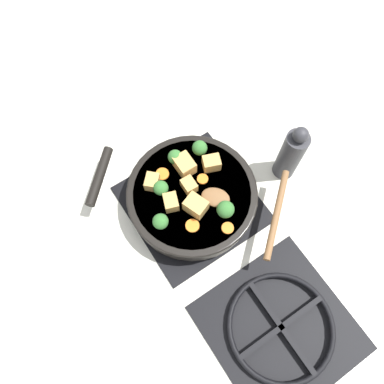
# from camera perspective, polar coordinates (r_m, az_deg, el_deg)

# --- Properties ---
(ground_plane) EXTENTS (2.40, 2.40, 0.00)m
(ground_plane) POSITION_cam_1_polar(r_m,az_deg,el_deg) (0.97, 0.00, -1.85)
(ground_plane) COLOR silver
(front_burner_grate) EXTENTS (0.31, 0.31, 0.03)m
(front_burner_grate) POSITION_cam_1_polar(r_m,az_deg,el_deg) (0.95, 0.00, -1.59)
(front_burner_grate) COLOR black
(front_burner_grate) RESTS_ON ground_plane
(rear_burner_grate) EXTENTS (0.31, 0.31, 0.03)m
(rear_burner_grate) POSITION_cam_1_polar(r_m,az_deg,el_deg) (0.91, 13.29, -19.43)
(rear_burner_grate) COLOR black
(rear_burner_grate) RESTS_ON ground_plane
(skillet_pan) EXTENTS (0.39, 0.39, 0.06)m
(skillet_pan) POSITION_cam_1_polar(r_m,az_deg,el_deg) (0.91, -0.13, -0.55)
(skillet_pan) COLOR black
(skillet_pan) RESTS_ON front_burner_grate
(wooden_spoon) EXTENTS (0.23, 0.23, 0.02)m
(wooden_spoon) POSITION_cam_1_polar(r_m,az_deg,el_deg) (0.88, 8.72, -2.18)
(wooden_spoon) COLOR brown
(wooden_spoon) RESTS_ON skillet_pan
(tofu_cube_center_large) EXTENTS (0.04, 0.05, 0.03)m
(tofu_cube_center_large) POSITION_cam_1_polar(r_m,az_deg,el_deg) (0.87, -3.38, -1.34)
(tofu_cube_center_large) COLOR tan
(tofu_cube_center_large) RESTS_ON skillet_pan
(tofu_cube_near_handle) EXTENTS (0.05, 0.06, 0.04)m
(tofu_cube_near_handle) POSITION_cam_1_polar(r_m,az_deg,el_deg) (0.86, 0.58, -2.11)
(tofu_cube_near_handle) COLOR tan
(tofu_cube_near_handle) RESTS_ON skillet_pan
(tofu_cube_east_chunk) EXTENTS (0.05, 0.05, 0.03)m
(tofu_cube_east_chunk) POSITION_cam_1_polar(r_m,az_deg,el_deg) (0.89, -6.10, 1.56)
(tofu_cube_east_chunk) COLOR tan
(tofu_cube_east_chunk) RESTS_ON skillet_pan
(tofu_cube_west_chunk) EXTENTS (0.05, 0.05, 0.03)m
(tofu_cube_west_chunk) POSITION_cam_1_polar(r_m,az_deg,el_deg) (0.91, 2.99, 4.43)
(tofu_cube_west_chunk) COLOR tan
(tofu_cube_west_chunk) RESTS_ON skillet_pan
(tofu_cube_back_piece) EXTENTS (0.04, 0.05, 0.04)m
(tofu_cube_back_piece) POSITION_cam_1_polar(r_m,az_deg,el_deg) (0.90, -1.14, 4.12)
(tofu_cube_back_piece) COLOR tan
(tofu_cube_back_piece) RESTS_ON skillet_pan
(tofu_cube_front_piece) EXTENTS (0.03, 0.04, 0.03)m
(tofu_cube_front_piece) POSITION_cam_1_polar(r_m,az_deg,el_deg) (0.88, -0.45, 1.02)
(tofu_cube_front_piece) COLOR tan
(tofu_cube_front_piece) RESTS_ON skillet_pan
(broccoli_floret_near_spoon) EXTENTS (0.04, 0.04, 0.04)m
(broccoli_floret_near_spoon) POSITION_cam_1_polar(r_m,az_deg,el_deg) (0.84, -4.83, -4.51)
(broccoli_floret_near_spoon) COLOR #709956
(broccoli_floret_near_spoon) RESTS_ON skillet_pan
(broccoli_floret_center_top) EXTENTS (0.04, 0.04, 0.05)m
(broccoli_floret_center_top) POSITION_cam_1_polar(r_m,az_deg,el_deg) (0.85, 5.13, -2.67)
(broccoli_floret_center_top) COLOR #709956
(broccoli_floret_center_top) RESTS_ON skillet_pan
(broccoli_floret_east_rim) EXTENTS (0.04, 0.04, 0.04)m
(broccoli_floret_east_rim) POSITION_cam_1_polar(r_m,az_deg,el_deg) (0.90, -2.58, 5.33)
(broccoli_floret_east_rim) COLOR #709956
(broccoli_floret_east_rim) RESTS_ON skillet_pan
(broccoli_floret_west_rim) EXTENTS (0.04, 0.04, 0.04)m
(broccoli_floret_west_rim) POSITION_cam_1_polar(r_m,az_deg,el_deg) (0.87, -4.77, 0.59)
(broccoli_floret_west_rim) COLOR #709956
(broccoli_floret_west_rim) RESTS_ON skillet_pan
(broccoli_floret_north_edge) EXTENTS (0.04, 0.04, 0.04)m
(broccoli_floret_north_edge) POSITION_cam_1_polar(r_m,az_deg,el_deg) (0.91, 1.18, 6.70)
(broccoli_floret_north_edge) COLOR #709956
(broccoli_floret_north_edge) RESTS_ON skillet_pan
(carrot_slice_orange_thin) EXTENTS (0.03, 0.03, 0.01)m
(carrot_slice_orange_thin) POSITION_cam_1_polar(r_m,az_deg,el_deg) (0.86, 0.06, -5.16)
(carrot_slice_orange_thin) COLOR orange
(carrot_slice_orange_thin) RESTS_ON skillet_pan
(carrot_slice_near_center) EXTENTS (0.03, 0.03, 0.01)m
(carrot_slice_near_center) POSITION_cam_1_polar(r_m,az_deg,el_deg) (0.91, -4.54, 2.75)
(carrot_slice_near_center) COLOR orange
(carrot_slice_near_center) RESTS_ON skillet_pan
(carrot_slice_edge_slice) EXTENTS (0.03, 0.03, 0.01)m
(carrot_slice_edge_slice) POSITION_cam_1_polar(r_m,az_deg,el_deg) (0.90, 1.63, 1.99)
(carrot_slice_edge_slice) COLOR orange
(carrot_slice_edge_slice) RESTS_ON skillet_pan
(carrot_slice_under_broccoli) EXTENTS (0.03, 0.03, 0.01)m
(carrot_slice_under_broccoli) POSITION_cam_1_polar(r_m,az_deg,el_deg) (0.86, 5.45, -5.49)
(carrot_slice_under_broccoli) COLOR orange
(carrot_slice_under_broccoli) RESTS_ON skillet_pan
(pepper_mill) EXTENTS (0.06, 0.06, 0.20)m
(pepper_mill) POSITION_cam_1_polar(r_m,az_deg,el_deg) (0.96, 14.85, 5.64)
(pepper_mill) COLOR #333338
(pepper_mill) RESTS_ON ground_plane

